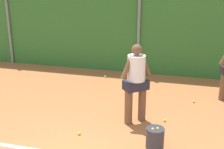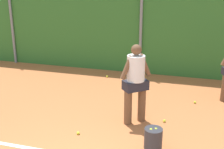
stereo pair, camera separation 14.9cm
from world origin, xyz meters
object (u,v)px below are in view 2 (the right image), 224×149
object	(u,v)px
player_midcourt	(136,80)
tennis_ball_8	(78,133)
tennis_ball_3	(164,121)
tennis_ball_4	(136,76)
ball_hopper	(153,138)
tennis_ball_6	(107,76)
tennis_ball_0	(195,102)

from	to	relation	value
player_midcourt	tennis_ball_8	distance (m)	1.76
tennis_ball_3	tennis_ball_8	bearing A→B (deg)	-147.54
tennis_ball_4	tennis_ball_8	bearing A→B (deg)	-95.97
ball_hopper	tennis_ball_8	xyz separation A→B (m)	(-1.68, 0.19, -0.26)
tennis_ball_6	tennis_ball_0	bearing A→B (deg)	-25.58
tennis_ball_6	tennis_ball_8	distance (m)	3.93
ball_hopper	tennis_ball_0	bearing A→B (deg)	74.17
tennis_ball_4	tennis_ball_6	bearing A→B (deg)	-163.19
tennis_ball_8	player_midcourt	bearing A→B (deg)	41.26
tennis_ball_6	ball_hopper	bearing A→B (deg)	-61.43
player_midcourt	tennis_ball_4	xyz separation A→B (m)	(-0.63, 3.25, -1.03)
tennis_ball_6	tennis_ball_8	xyz separation A→B (m)	(0.54, -3.89, 0.00)
tennis_ball_0	tennis_ball_8	distance (m)	3.47
tennis_ball_4	ball_hopper	bearing A→B (deg)	-74.12
tennis_ball_4	tennis_ball_6	xyz separation A→B (m)	(-0.98, -0.30, 0.00)
player_midcourt	tennis_ball_8	world-z (taller)	player_midcourt
tennis_ball_0	tennis_ball_3	xyz separation A→B (m)	(-0.68, -1.35, 0.00)
ball_hopper	tennis_ball_8	distance (m)	1.71
tennis_ball_3	tennis_ball_4	world-z (taller)	same
tennis_ball_4	tennis_ball_8	distance (m)	4.21
player_midcourt	ball_hopper	bearing A→B (deg)	77.48
ball_hopper	tennis_ball_4	distance (m)	4.56
ball_hopper	tennis_ball_3	xyz separation A→B (m)	(0.08, 1.31, -0.26)
tennis_ball_0	tennis_ball_3	world-z (taller)	same
tennis_ball_8	tennis_ball_4	bearing A→B (deg)	84.03
player_midcourt	tennis_ball_3	distance (m)	1.26
player_midcourt	tennis_ball_6	xyz separation A→B (m)	(-1.61, 2.95, -1.03)
ball_hopper	tennis_ball_4	bearing A→B (deg)	105.88
tennis_ball_3	tennis_ball_6	size ratio (longest dim) A/B	1.00
player_midcourt	tennis_ball_4	world-z (taller)	player_midcourt
player_midcourt	ball_hopper	xyz separation A→B (m)	(0.61, -1.13, -0.78)
tennis_ball_4	tennis_ball_6	size ratio (longest dim) A/B	1.00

